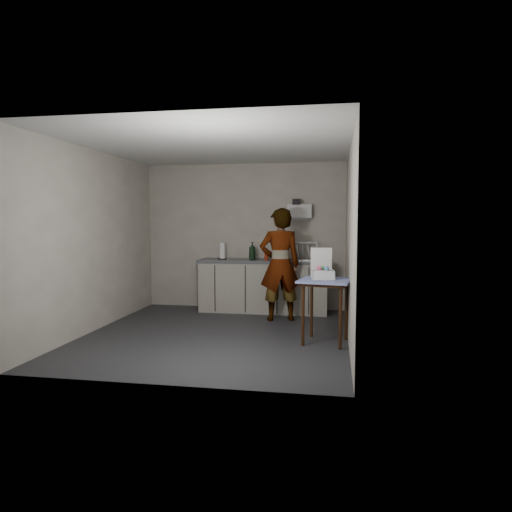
% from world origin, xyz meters
% --- Properties ---
extents(ground, '(4.00, 4.00, 0.00)m').
position_xyz_m(ground, '(0.00, 0.00, 0.00)').
color(ground, '#252529').
rests_on(ground, ground).
extents(wall_back, '(3.60, 0.02, 2.60)m').
position_xyz_m(wall_back, '(0.00, 1.99, 1.30)').
color(wall_back, '#B0A699').
rests_on(wall_back, ground).
extents(wall_right, '(0.02, 4.00, 2.60)m').
position_xyz_m(wall_right, '(1.79, 0.00, 1.30)').
color(wall_right, '#B0A699').
rests_on(wall_right, ground).
extents(wall_left, '(0.02, 4.00, 2.60)m').
position_xyz_m(wall_left, '(-1.79, 0.00, 1.30)').
color(wall_left, '#B0A699').
rests_on(wall_left, ground).
extents(ceiling, '(3.60, 4.00, 0.01)m').
position_xyz_m(ceiling, '(0.00, 0.00, 2.60)').
color(ceiling, white).
rests_on(ceiling, wall_back).
extents(kitchen_counter, '(2.24, 0.62, 0.91)m').
position_xyz_m(kitchen_counter, '(0.40, 1.70, 0.43)').
color(kitchen_counter, black).
rests_on(kitchen_counter, ground).
extents(wall_shelf, '(0.42, 0.18, 0.37)m').
position_xyz_m(wall_shelf, '(1.00, 1.92, 1.75)').
color(wall_shelf, white).
rests_on(wall_shelf, ground).
extents(side_table, '(0.75, 0.75, 0.83)m').
position_xyz_m(side_table, '(1.50, -0.18, 0.73)').
color(side_table, '#33180B').
rests_on(side_table, ground).
extents(standing_man, '(0.75, 0.60, 1.78)m').
position_xyz_m(standing_man, '(0.76, 1.06, 0.89)').
color(standing_man, '#B2A593').
rests_on(standing_man, ground).
extents(soap_bottle, '(0.17, 0.17, 0.31)m').
position_xyz_m(soap_bottle, '(0.21, 1.60, 1.07)').
color(soap_bottle, black).
rests_on(soap_bottle, kitchen_counter).
extents(soda_can, '(0.07, 0.07, 0.13)m').
position_xyz_m(soda_can, '(0.45, 1.68, 0.98)').
color(soda_can, red).
rests_on(soda_can, kitchen_counter).
extents(dark_bottle, '(0.07, 0.07, 0.23)m').
position_xyz_m(dark_bottle, '(0.19, 1.78, 1.03)').
color(dark_bottle, black).
rests_on(dark_bottle, kitchen_counter).
extents(paper_towel, '(0.16, 0.16, 0.29)m').
position_xyz_m(paper_towel, '(-0.33, 1.67, 1.05)').
color(paper_towel, black).
rests_on(paper_towel, kitchen_counter).
extents(dish_rack, '(0.45, 0.33, 0.31)m').
position_xyz_m(dish_rack, '(1.10, 1.74, 0.98)').
color(dish_rack, silver).
rests_on(dish_rack, kitchen_counter).
extents(bakery_box, '(0.32, 0.33, 0.40)m').
position_xyz_m(bakery_box, '(1.46, -0.10, 0.92)').
color(bakery_box, white).
rests_on(bakery_box, side_table).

